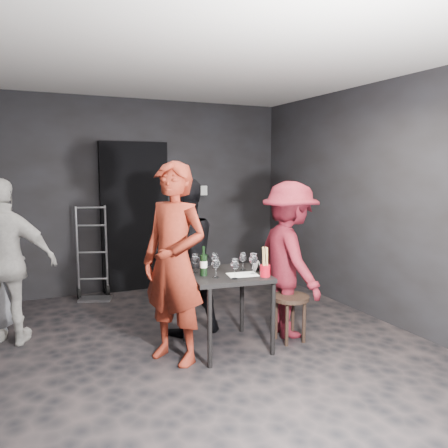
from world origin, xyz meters
name	(u,v)px	position (x,y,z in m)	size (l,w,h in m)	color
floor	(198,354)	(0.00, 0.00, 0.00)	(4.50, 5.00, 0.02)	black
ceiling	(196,56)	(0.00, 0.00, 2.70)	(4.50, 5.00, 0.02)	silver
wall_back	(134,195)	(0.00, 2.50, 1.35)	(4.50, 0.04, 2.70)	black
wall_front	(430,272)	(0.00, -2.50, 1.35)	(4.50, 0.04, 2.70)	black
wall_right	(385,203)	(2.25, 0.00, 1.35)	(0.04, 5.00, 2.70)	black
doorway	(135,217)	(0.00, 2.44, 1.05)	(0.95, 0.10, 2.10)	black
wallbox_upper	(191,187)	(0.85, 2.45, 1.45)	(0.12, 0.06, 0.12)	#B7B7B2
wallbox_lower	(203,190)	(1.05, 2.45, 1.40)	(0.10, 0.06, 0.14)	#B7B7B2
hand_truck	(94,282)	(-0.63, 2.22, 0.22)	(0.41, 0.35, 1.24)	#B2B2B7
tasting_table	(227,283)	(0.31, 0.02, 0.65)	(0.72, 0.72, 0.75)	black
stool	(290,304)	(0.96, -0.08, 0.38)	(0.38, 0.38, 0.47)	black
server_red	(174,243)	(-0.23, -0.02, 1.09)	(0.79, 0.52, 2.18)	maroon
woman_black	(183,250)	(0.07, 0.59, 0.89)	(0.86, 0.47, 1.77)	black
man_maroon	(289,254)	(1.05, 0.08, 0.86)	(1.12, 0.52, 1.73)	maroon
bystander_cream	(5,254)	(-1.62, 1.02, 0.91)	(1.06, 0.51, 1.82)	#BCB6AF
tasting_mat	(242,275)	(0.41, -0.11, 0.75)	(0.28, 0.19, 0.00)	white
wine_glass_a	(216,267)	(0.14, -0.10, 0.85)	(0.08, 0.08, 0.21)	white
wine_glass_b	(195,262)	(0.04, 0.15, 0.85)	(0.08, 0.08, 0.20)	white
wine_glass_c	(215,260)	(0.26, 0.20, 0.84)	(0.07, 0.07, 0.18)	white
wine_glass_d	(235,268)	(0.28, -0.22, 0.85)	(0.08, 0.08, 0.21)	white
wine_glass_e	(253,262)	(0.52, -0.12, 0.86)	(0.08, 0.08, 0.22)	white
wine_glass_f	(243,261)	(0.50, 0.05, 0.84)	(0.07, 0.07, 0.19)	white
wine_bottle	(204,264)	(0.07, 0.01, 0.86)	(0.07, 0.07, 0.28)	black
breadstick_cup	(265,262)	(0.57, -0.25, 0.88)	(0.10, 0.10, 0.30)	#A90918
reserved_card	(255,265)	(0.61, 0.00, 0.80)	(0.08, 0.14, 0.10)	white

